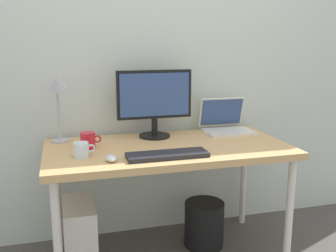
% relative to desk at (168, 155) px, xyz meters
% --- Properties ---
extents(back_wall, '(4.40, 0.04, 2.60)m').
position_rel_desk_xyz_m(back_wall, '(0.00, 0.42, 0.64)').
color(back_wall, silver).
rests_on(back_wall, ground_plane).
extents(desk, '(1.43, 0.72, 0.72)m').
position_rel_desk_xyz_m(desk, '(0.00, 0.00, 0.00)').
color(desk, tan).
rests_on(desk, ground_plane).
extents(monitor, '(0.48, 0.20, 0.43)m').
position_rel_desk_xyz_m(monitor, '(-0.03, 0.23, 0.31)').
color(monitor, black).
rests_on(monitor, desk).
extents(laptop, '(0.32, 0.28, 0.23)m').
position_rel_desk_xyz_m(laptop, '(0.48, 0.25, 0.12)').
color(laptop, silver).
rests_on(laptop, desk).
extents(desk_lamp, '(0.11, 0.16, 0.43)m').
position_rel_desk_xyz_m(desk_lamp, '(-0.62, 0.23, 0.37)').
color(desk_lamp, '#B2B2B7').
rests_on(desk_lamp, desk).
extents(keyboard, '(0.44, 0.14, 0.02)m').
position_rel_desk_xyz_m(keyboard, '(-0.06, -0.22, 0.07)').
color(keyboard, '#232328').
rests_on(keyboard, desk).
extents(mouse, '(0.06, 0.09, 0.03)m').
position_rel_desk_xyz_m(mouse, '(-0.36, -0.22, 0.08)').
color(mouse, silver).
rests_on(mouse, desk).
extents(coffee_mug, '(0.12, 0.09, 0.09)m').
position_rel_desk_xyz_m(coffee_mug, '(-0.46, 0.07, 0.11)').
color(coffee_mug, red).
rests_on(coffee_mug, desk).
extents(glass_cup, '(0.12, 0.08, 0.08)m').
position_rel_desk_xyz_m(glass_cup, '(-0.51, -0.10, 0.10)').
color(glass_cup, silver).
rests_on(glass_cup, desk).
extents(computer_tower, '(0.18, 0.36, 0.42)m').
position_rel_desk_xyz_m(computer_tower, '(-0.54, -0.01, -0.45)').
color(computer_tower, silver).
rests_on(computer_tower, ground_plane).
extents(wastebasket, '(0.26, 0.26, 0.30)m').
position_rel_desk_xyz_m(wastebasket, '(0.27, 0.07, -0.51)').
color(wastebasket, black).
rests_on(wastebasket, ground_plane).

